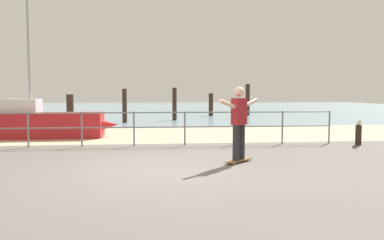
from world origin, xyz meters
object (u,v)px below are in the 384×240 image
object	(u,v)px
skateboard	(239,160)
skateboarder	(239,119)
sailboat	(44,123)
bollard_short	(358,135)
seagull	(359,122)

from	to	relation	value
skateboard	skateboarder	bearing A→B (deg)	-143.13
sailboat	skateboard	distance (m)	8.04
skateboarder	sailboat	bearing A→B (deg)	136.61
sailboat	skateboarder	world-z (taller)	sailboat
skateboard	bollard_short	world-z (taller)	bollard_short
skateboard	bollard_short	distance (m)	4.97
seagull	bollard_short	bearing A→B (deg)	67.32
skateboarder	bollard_short	world-z (taller)	skateboarder
skateboard	sailboat	bearing A→B (deg)	136.61
skateboarder	bollard_short	xyz separation A→B (m)	(4.29, 2.49, -0.70)
sailboat	skateboarder	distance (m)	8.05
bollard_short	seagull	distance (m)	0.39
bollard_short	seagull	xyz separation A→B (m)	(-0.01, -0.02, 0.39)
sailboat	bollard_short	world-z (taller)	sailboat
sailboat	skateboard	world-z (taller)	sailboat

